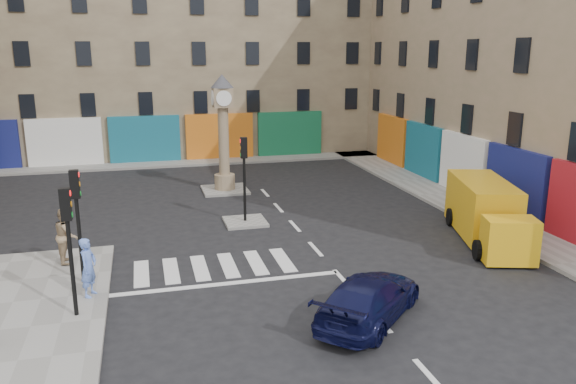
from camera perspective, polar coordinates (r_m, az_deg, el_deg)
name	(u,v)px	position (r m, az deg, el deg)	size (l,w,h in m)	color
ground	(353,291)	(18.20, 6.64, -9.98)	(120.00, 120.00, 0.00)	black
sidewalk_right	(440,195)	(30.36, 15.17, -0.29)	(2.60, 30.00, 0.15)	gray
sidewalk_far	(177,163)	(38.39, -11.19, 2.93)	(32.00, 2.40, 0.15)	gray
island_near	(245,222)	(24.90, -4.37, -3.03)	(1.80, 1.80, 0.12)	gray
island_far	(225,190)	(30.61, -6.41, 0.22)	(2.40, 2.40, 0.12)	gray
building_right	(560,38)	(33.09, 25.91, 13.85)	(10.00, 30.00, 16.00)	#977C63
building_far	(166,35)	(43.48, -12.27, 15.35)	(32.00, 10.00, 17.00)	#968564
traffic_light_left_near	(68,232)	(16.48, -21.42, -3.79)	(0.28, 0.22, 3.70)	black
traffic_light_left_far	(77,208)	(18.77, -20.65, -1.58)	(0.28, 0.22, 3.70)	black
traffic_light_island	(244,166)	(24.27, -4.48, 2.69)	(0.28, 0.22, 3.70)	black
clock_pillar	(223,126)	(29.96, -6.60, 6.70)	(1.20, 1.20, 6.10)	#977C63
navy_sedan	(369,298)	(16.25, 8.24, -10.62)	(1.82, 4.49, 1.30)	black
yellow_van	(486,212)	(23.84, 19.50, -1.94)	(3.61, 6.52, 2.27)	#E9A913
pedestrian_blue	(88,267)	(18.12, -19.61, -7.21)	(0.67, 0.44, 1.84)	#6184DF
pedestrian_tan	(67,235)	(21.18, -21.57, -4.10)	(0.96, 0.75, 1.97)	#987E5E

